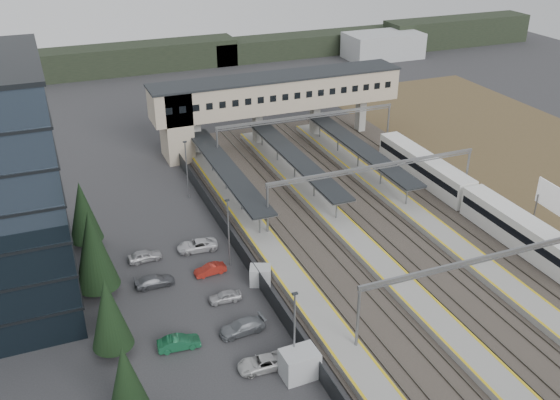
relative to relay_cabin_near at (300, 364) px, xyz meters
name	(u,v)px	position (x,y,z in m)	size (l,w,h in m)	color
ground	(336,299)	(7.84, 8.80, -1.28)	(220.00, 220.00, 0.00)	#2B2B2D
conifer_row	(115,336)	(-14.16, 4.93, 3.56)	(4.42, 49.82, 9.50)	black
car_park	(224,358)	(-5.49, 3.83, -0.68)	(10.48, 44.72, 1.29)	#BBBCC1
lampposts	(256,273)	(-0.16, 10.05, 3.06)	(0.50, 53.25, 8.07)	slate
fence	(258,278)	(1.34, 13.80, -0.28)	(0.08, 90.00, 2.00)	#26282B
relay_cabin_near	(300,364)	(0.00, 0.00, 0.00)	(3.14, 2.35, 2.56)	#A3A5A8
relay_cabin_far	(260,275)	(1.73, 14.23, -0.29)	(2.69, 2.49, 1.98)	#A3A5A8
rail_corridor	(390,254)	(17.18, 13.80, -0.99)	(34.00, 90.00, 0.92)	#312B26
canopies	(295,157)	(14.84, 35.80, 2.64)	(23.10, 30.00, 3.28)	black
footbridge	(261,98)	(15.54, 50.79, 6.65)	(40.40, 6.40, 11.20)	tan
gantries	(426,213)	(19.84, 11.80, 4.72)	(28.40, 62.28, 7.17)	slate
train	(471,199)	(31.84, 18.98, 0.79)	(2.89, 40.22, 3.64)	silver
billboard	(556,201)	(38.37, 11.87, 2.57)	(0.58, 6.54, 5.67)	slate
treeline_far	(251,50)	(31.65, 101.07, 1.67)	(170.00, 19.00, 7.00)	black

